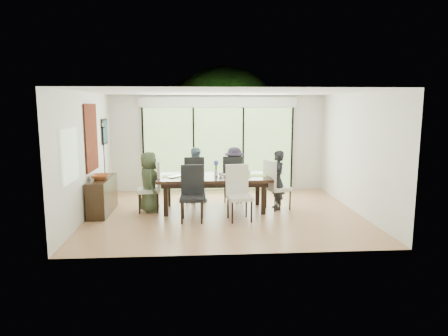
{
  "coord_description": "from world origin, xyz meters",
  "views": [
    {
      "loc": [
        -0.63,
        -8.72,
        2.43
      ],
      "look_at": [
        0.0,
        0.25,
        1.0
      ],
      "focal_mm": 32.0,
      "sensor_mm": 36.0,
      "label": 1
    }
  ],
  "objects": [
    {
      "name": "table_top",
      "position": [
        -0.23,
        0.31,
        0.77
      ],
      "size": [
        2.57,
        1.18,
        0.06
      ],
      "primitive_type": "cube",
      "color": "black",
      "rests_on": "floor"
    },
    {
      "name": "glass_doors",
      "position": [
        0.0,
        2.47,
        1.2
      ],
      "size": [
        4.2,
        0.02,
        2.3
      ],
      "primitive_type": "cube",
      "color": "#598C3F",
      "rests_on": "wall_back"
    },
    {
      "name": "placemat_far_l",
      "position": [
        -0.68,
        0.71,
        0.81
      ],
      "size": [
        0.47,
        0.34,
        0.01
      ],
      "primitive_type": "cube",
      "color": "#82B540",
      "rests_on": "table_top"
    },
    {
      "name": "table_leg_fr",
      "position": [
        0.85,
        -0.12,
        0.37
      ],
      "size": [
        0.1,
        0.1,
        0.74
      ],
      "primitive_type": "cube",
      "color": "black",
      "rests_on": "floor"
    },
    {
      "name": "sideboard",
      "position": [
        -2.76,
        0.26,
        0.4
      ],
      "size": [
        0.4,
        1.42,
        0.8
      ],
      "primitive_type": "cube",
      "color": "black",
      "rests_on": "floor"
    },
    {
      "name": "candlestick_shaft",
      "position": [
        -2.76,
        0.61,
        1.37
      ],
      "size": [
        0.02,
        0.02,
        1.11
      ],
      "primitive_type": "cylinder",
      "color": "black",
      "rests_on": "sideboard"
    },
    {
      "name": "mullion_c",
      "position": [
        0.7,
        2.46,
        1.2
      ],
      "size": [
        0.05,
        0.04,
        2.3
      ],
      "primitive_type": "cube",
      "color": "black",
      "rests_on": "wall_back"
    },
    {
      "name": "laptop",
      "position": [
        -1.08,
        0.21,
        0.82
      ],
      "size": [
        0.4,
        0.42,
        0.03
      ],
      "primitive_type": "imported",
      "rotation": [
        0.0,
        0.0,
        0.85
      ],
      "color": "silver",
      "rests_on": "table_top"
    },
    {
      "name": "table_leg_bl",
      "position": [
        -1.31,
        0.74,
        0.37
      ],
      "size": [
        0.1,
        0.1,
        0.74
      ],
      "primitive_type": "cube",
      "color": "black",
      "rests_on": "floor"
    },
    {
      "name": "hyacinth_blooms",
      "position": [
        -0.18,
        0.36,
        1.1
      ],
      "size": [
        0.12,
        0.12,
        0.12
      ],
      "primitive_type": "sphere",
      "color": "#4445AA",
      "rests_on": "table_top"
    },
    {
      "name": "tapestry",
      "position": [
        -2.97,
        0.4,
        1.7
      ],
      "size": [
        0.02,
        1.0,
        1.5
      ],
      "primitive_type": "cube",
      "color": "maroon",
      "rests_on": "wall_left"
    },
    {
      "name": "cup_b",
      "position": [
        -0.08,
        0.21,
        0.85
      ],
      "size": [
        0.15,
        0.15,
        0.1
      ],
      "primitive_type": "imported",
      "rotation": [
        0.0,
        0.0,
        2.32
      ],
      "color": "white",
      "rests_on": "table_top"
    },
    {
      "name": "chair_right_end",
      "position": [
        1.27,
        0.31,
        0.59
      ],
      "size": [
        0.64,
        0.64,
        1.18
      ],
      "primitive_type": null,
      "rotation": [
        0.0,
        0.0,
        1.93
      ],
      "color": "silver",
      "rests_on": "floor"
    },
    {
      "name": "vase",
      "position": [
        -0.18,
        0.36,
        0.87
      ],
      "size": [
        0.09,
        0.09,
        0.13
      ],
      "primitive_type": "cylinder",
      "color": "silver",
      "rests_on": "table_top"
    },
    {
      "name": "wall_right",
      "position": [
        3.01,
        0.0,
        1.35
      ],
      "size": [
        0.02,
        5.0,
        2.7
      ],
      "primitive_type": "cube",
      "color": "silver",
      "rests_on": "floor"
    },
    {
      "name": "cup_c",
      "position": [
        0.57,
        0.41,
        0.86
      ],
      "size": [
        0.19,
        0.19,
        0.1
      ],
      "primitive_type": "imported",
      "rotation": [
        0.0,
        0.0,
        3.85
      ],
      "color": "white",
      "rests_on": "table_top"
    },
    {
      "name": "chair_far_left",
      "position": [
        -0.68,
        1.16,
        0.59
      ],
      "size": [
        0.5,
        0.5,
        1.18
      ],
      "primitive_type": null,
      "rotation": [
        0.0,
        0.0,
        3.12
      ],
      "color": "black",
      "rests_on": "floor"
    },
    {
      "name": "side_window",
      "position": [
        -2.97,
        -1.2,
        1.5
      ],
      "size": [
        0.02,
        0.9,
        1.0
      ],
      "primitive_type": "cube",
      "color": "#8CAD7F",
      "rests_on": "wall_left"
    },
    {
      "name": "placemat_far_r",
      "position": [
        0.32,
        0.71,
        0.81
      ],
      "size": [
        0.47,
        0.34,
        0.01
      ],
      "primitive_type": "cube",
      "color": "#88C747",
      "rests_on": "table_top"
    },
    {
      "name": "platter_base",
      "position": [
        -0.78,
        0.01,
        0.82
      ],
      "size": [
        0.28,
        0.28,
        0.03
      ],
      "primitive_type": "cube",
      "color": "white",
      "rests_on": "table_top"
    },
    {
      "name": "foliage_left",
      "position": [
        -1.8,
        5.2,
        1.44
      ],
      "size": [
        3.2,
        3.2,
        3.2
      ],
      "primitive_type": "sphere",
      "color": "#14380F",
      "rests_on": "ground"
    },
    {
      "name": "table_apron",
      "position": [
        -0.23,
        0.31,
        0.68
      ],
      "size": [
        2.36,
        0.96,
        0.11
      ],
      "primitive_type": "cube",
      "color": "black",
      "rests_on": "floor"
    },
    {
      "name": "candle",
      "position": [
        -2.76,
        0.61,
        1.97
      ],
      "size": [
        0.03,
        0.03,
        0.09
      ],
      "primitive_type": "cylinder",
      "color": "silver",
      "rests_on": "sideboard"
    },
    {
      "name": "placemat_left",
      "position": [
        -1.18,
        0.31,
        0.81
      ],
      "size": [
        0.47,
        0.34,
        0.01
      ],
      "primitive_type": "cube",
      "color": "#8BBE43",
      "rests_on": "table_top"
    },
    {
      "name": "rail_top",
      "position": [
        0.0,
        4.2,
        0.55
      ],
      "size": [
        6.0,
        0.08,
        0.06
      ],
      "primitive_type": "cube",
      "color": "brown",
      "rests_on": "deck"
    },
    {
      "name": "tablet_far_r",
      "position": [
        0.27,
        0.66,
        0.82
      ],
      "size": [
        0.26,
        0.18,
        0.01
      ],
      "primitive_type": "cube",
      "color": "black",
      "rests_on": "table_top"
    },
    {
      "name": "table_leg_fl",
      "position": [
        -1.31,
        -0.12,
        0.37
      ],
      "size": [
        0.1,
        0.1,
        0.74
      ],
      "primitive_type": "cube",
      "color": "black",
      "rests_on": "floor"
    },
    {
      "name": "bowl",
      "position": [
        -2.76,
        0.16,
        0.85
      ],
      "size": [
        0.42,
        0.42,
        0.1
      ],
      "primitive_type": "imported",
      "color": "#9A4821",
      "rests_on": "sideboard"
    },
    {
      "name": "person_left_end",
      "position": [
        -1.71,
        0.31,
        0.69
      ],
      "size": [
        0.54,
        0.72,
        1.38
      ],
      "primitive_type": "imported",
      "rotation": [
        0.0,
        0.0,
        1.79
      ],
      "color": "#3C4830",
      "rests_on": "floor"
    },
    {
      "name": "person_far_left",
      "position": [
        -0.68,
        1.14,
        0.69
      ],
      "size": [
        0.72,
        0.55,
        1.38
      ],
      "primitive_type": "imported",
      "rotation": [
        0.0,
        0.0,
        3.38
      ],
      "color": "slate",
      "rests_on": "floor"
    },
    {
      "name": "wall_back",
      "position": [
        0.0,
        2.51,
        1.35
      ],
      "size": [
        6.0,
        0.02,
        2.7
      ],
      "primitive_type": "cube",
      "color": "silver",
      "rests_on": "floor"
    },
    {
      "name": "art_frame",
      "position": [
        -2.97,
        1.7,
        1.75
      ],
      "size": [
        0.03,
        0.55,
        0.65
      ],
      "primitive_type": "cube",
      "color": "black",
      "rests_on": "wall_left"
    },
    {
      "name": "foliage_right",
      "position": [
        2.2,
        5.0,
        1.26
      ],
      "size": [
        2.8,
        2.8,
        2.8
      ],
      "primitive_type": "sphere",
      "color": "#14380F",
      "rests_on": "ground"
    },
    {
      "name": "wall_left",
      "position": [
        -3.01,
        0.0,
        1.35
      ],
      "size": [
        0.02,
        5.0,
        2.7
      ],
      "primitive_type": "cube",
      "color": "white",
      "rests_on": "floor"
    },
    {
      "name": "candlestick_pan",
      "position": [
        -2.76,
        0.61,
        1.92
      ],
      "size": [
        0.09,
        0.09,
        0.03
      ],
      "primitive_type": "cylinder",
      "color": "black",
      "rests_on": "sideboard"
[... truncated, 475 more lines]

